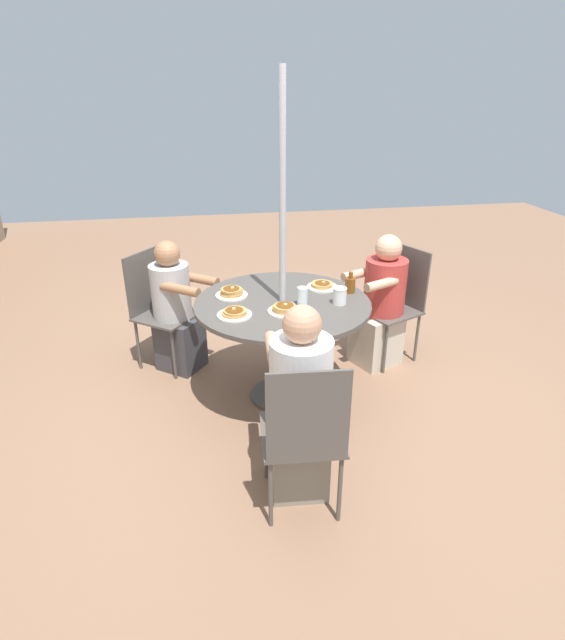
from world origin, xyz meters
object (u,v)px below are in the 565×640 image
pancake_plate_d (235,313)px  pancake_plate_a (232,293)px  patio_table (282,317)px  patio_chair_north (157,303)px  patio_chair_east (304,431)px  diner_south (381,307)px  pancake_plate_b (322,286)px  patio_chair_south (397,298)px  coffee_cup (340,296)px  syrup_bottle (350,284)px  diner_east (300,411)px  drinking_glass_a (302,296)px  pancake_plate_c (285,309)px  diner_north (175,312)px

pancake_plate_d → pancake_plate_a: bearing=-1.6°
patio_table → patio_chair_north: bearing=52.8°
patio_chair_east → diner_south: size_ratio=0.87×
pancake_plate_b → pancake_plate_a: bearing=93.7°
patio_chair_south → coffee_cup: bearing=106.5°
patio_chair_east → syrup_bottle: bearing=68.4°
diner_east → pancake_plate_d: size_ratio=5.07×
patio_chair_north → drinking_glass_a: (-0.76, -1.02, 0.30)m
pancake_plate_b → syrup_bottle: (-0.12, -0.18, 0.04)m
patio_chair_east → patio_chair_south: bearing=59.0°
patio_table → drinking_glass_a: size_ratio=9.83×
diner_south → coffee_cup: size_ratio=9.45×
pancake_plate_a → drinking_glass_a: bearing=-117.4°
pancake_plate_a → pancake_plate_b: bearing=-86.3°
patio_table → pancake_plate_a: bearing=64.3°
patio_table → pancake_plate_b: bearing=-58.2°
drinking_glass_a → pancake_plate_a: bearing=62.6°
patio_chair_north → pancake_plate_c: patio_chair_north is taller
pancake_plate_b → coffee_cup: (-0.31, -0.04, 0.04)m
diner_north → syrup_bottle: (-0.49, -1.26, 0.33)m
patio_chair_east → drinking_glass_a: size_ratio=7.61×
patio_chair_east → coffee_cup: bearing=70.1°
patio_chair_south → drinking_glass_a: size_ratio=7.61×
patio_chair_north → patio_chair_south: size_ratio=1.00×
syrup_bottle → coffee_cup: 0.23m
patio_chair_east → coffee_cup: 1.16m
pancake_plate_c → pancake_plate_d: 0.33m
patio_chair_north → coffee_cup: bearing=95.5°
diner_north → diner_south: 1.64m
patio_chair_east → pancake_plate_d: patio_chair_east is taller
patio_table → diner_north: 0.96m
patio_chair_east → pancake_plate_c: 0.98m
patio_chair_south → syrup_bottle: bearing=100.9°
patio_table → pancake_plate_b: pancake_plate_b is taller
patio_chair_north → pancake_plate_a: 0.81m
diner_south → patio_chair_north: bearing=56.8°
diner_south → pancake_plate_d: (-0.56, 1.22, 0.28)m
patio_chair_south → patio_chair_north: bearing=59.6°
diner_east → coffee_cup: bearing=66.5°
patio_table → syrup_bottle: size_ratio=7.99×
patio_table → patio_chair_east: bearing=175.6°
patio_table → patio_chair_east: patio_chair_east is taller
pancake_plate_c → coffee_cup: size_ratio=1.98×
patio_chair_south → coffee_cup: size_ratio=8.21×
patio_chair_north → coffee_cup: patio_chair_north is taller
pancake_plate_b → syrup_bottle: 0.21m
diner_north → diner_south: size_ratio=0.98×
diner_east → syrup_bottle: size_ratio=7.56×
pancake_plate_b → coffee_cup: 0.32m
patio_chair_south → pancake_plate_d: (-0.63, 1.38, 0.25)m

